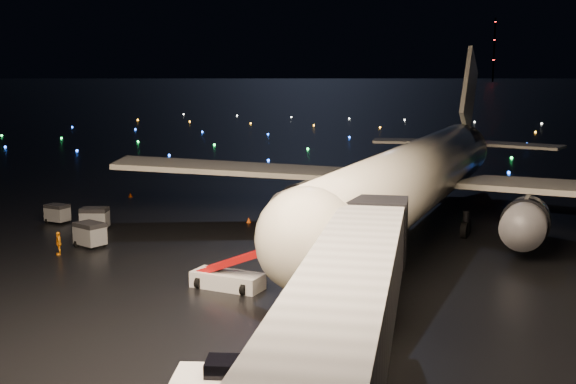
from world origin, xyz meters
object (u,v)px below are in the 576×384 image
object	(u,v)px
airliner	(424,136)
baggage_cart_1	(95,219)
belt_loader	(227,263)
baggage_cart_0	(90,235)
crew_c	(59,243)
baggage_cart_2	(57,214)
pushback_tug	(226,383)

from	to	relation	value
airliner	baggage_cart_1	size ratio (longest dim) A/B	25.38
belt_loader	baggage_cart_0	xyz separation A→B (m)	(-13.86, 5.30, -0.63)
airliner	crew_c	world-z (taller)	airliner
airliner	baggage_cart_2	size ratio (longest dim) A/B	29.02
airliner	baggage_cart_0	xyz separation A→B (m)	(-21.21, -15.27, -6.69)
crew_c	airliner	bearing A→B (deg)	87.56
baggage_cart_0	baggage_cart_2	size ratio (longest dim) A/B	1.15
airliner	pushback_tug	xyz separation A→B (m)	(-0.55, -34.21, -6.64)
pushback_tug	baggage_cart_0	distance (m)	28.04
pushback_tug	baggage_cart_1	world-z (taller)	pushback_tug
belt_loader	baggage_cart_2	size ratio (longest dim) A/B	3.42
airliner	pushback_tug	size ratio (longest dim) A/B	13.43
crew_c	baggage_cart_2	bearing A→B (deg)	177.99
airliner	baggage_cart_2	distance (m)	31.25
airliner	pushback_tug	bearing A→B (deg)	-89.97
airliner	baggage_cart_0	distance (m)	26.98
baggage_cart_0	baggage_cart_1	bearing A→B (deg)	140.42
baggage_cart_2	baggage_cart_1	bearing A→B (deg)	-7.17
crew_c	baggage_cart_1	size ratio (longest dim) A/B	0.78
crew_c	baggage_cart_0	distance (m)	2.78
pushback_tug	baggage_cart_0	bearing A→B (deg)	119.11
baggage_cart_0	baggage_cart_2	bearing A→B (deg)	159.89
baggage_cart_1	baggage_cart_0	bearing A→B (deg)	-77.09
baggage_cart_1	airliner	bearing A→B (deg)	2.49
belt_loader	crew_c	world-z (taller)	belt_loader
pushback_tug	baggage_cart_1	size ratio (longest dim) A/B	1.89
airliner	belt_loader	world-z (taller)	airliner
baggage_cart_1	baggage_cart_2	world-z (taller)	baggage_cart_1
pushback_tug	baggage_cart_2	distance (m)	37.80
baggage_cart_2	airliner	bearing A→B (deg)	23.35
crew_c	baggage_cart_0	bearing A→B (deg)	125.28
baggage_cart_2	baggage_cart_0	bearing A→B (deg)	-31.59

